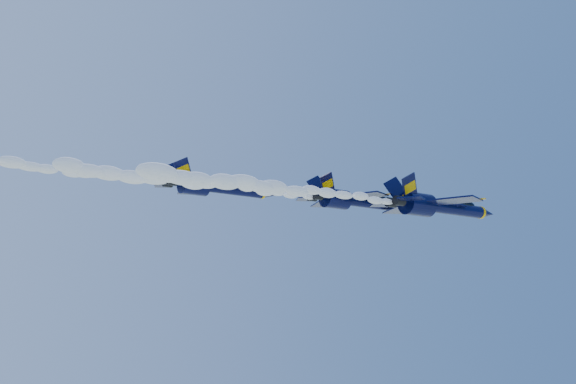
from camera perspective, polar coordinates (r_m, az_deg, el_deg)
jet_lead at (r=94.96m, az=11.80°, el=-1.11°), size 19.12×15.69×7.11m
smoke_trail_jet_lead at (r=78.91m, az=-0.49°, el=0.33°), size 32.86×1.98×1.78m
jet_second at (r=95.62m, az=5.30°, el=-0.68°), size 16.58×13.60×6.16m
smoke_trail_jet_second at (r=82.46m, az=-7.22°, el=0.74°), size 32.86×1.71×1.54m
jet_third at (r=95.65m, az=-5.67°, el=0.40°), size 16.96×13.91×6.30m
smoke_trail_jet_third at (r=86.65m, az=-19.41°, el=1.90°), size 32.86×1.75×1.58m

